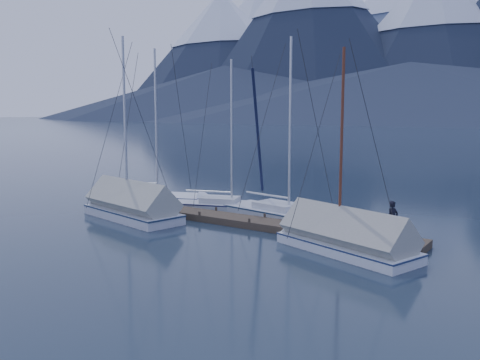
# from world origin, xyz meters

# --- Properties ---
(ground) EXTENTS (1000.00, 1000.00, 0.00)m
(ground) POSITION_xyz_m (0.00, 0.00, 0.00)
(ground) COLOR black
(ground) RESTS_ON ground
(dock) EXTENTS (18.00, 1.50, 0.54)m
(dock) POSITION_xyz_m (0.00, 2.00, 0.11)
(dock) COLOR #382D23
(dock) RESTS_ON ground
(mooring_posts) EXTENTS (15.12, 1.52, 0.35)m
(mooring_posts) POSITION_xyz_m (-0.50, 2.00, 0.35)
(mooring_posts) COLOR #382D23
(mooring_posts) RESTS_ON ground
(sailboat_open_left) EXTENTS (7.94, 4.83, 10.16)m
(sailboat_open_left) POSITION_xyz_m (-7.18, 4.48, 0.18)
(sailboat_open_left) COLOR silver
(sailboat_open_left) RESTS_ON ground
(sailboat_open_mid) EXTENTS (7.19, 4.11, 9.17)m
(sailboat_open_mid) POSITION_xyz_m (-1.89, 4.79, 0.16)
(sailboat_open_mid) COLOR silver
(sailboat_open_mid) RESTS_ON ground
(sailboat_open_right) EXTENTS (7.89, 3.62, 10.09)m
(sailboat_open_right) POSITION_xyz_m (2.09, 4.08, 0.18)
(sailboat_open_right) COLOR silver
(sailboat_open_right) RESTS_ON ground
(sailboat_covered_near) EXTENTS (7.10, 4.07, 8.83)m
(sailboat_covered_near) POSITION_xyz_m (5.86, 0.24, 0.44)
(sailboat_covered_near) COLOR white
(sailboat_covered_near) RESTS_ON ground
(sailboat_covered_far) EXTENTS (7.57, 3.63, 10.21)m
(sailboat_covered_far) POSITION_xyz_m (-5.90, 0.01, 0.50)
(sailboat_covered_far) COLOR silver
(sailboat_covered_far) RESTS_ON ground
(person) EXTENTS (0.56, 0.66, 1.53)m
(person) POSITION_xyz_m (7.50, 2.17, 1.11)
(person) COLOR black
(person) RESTS_ON dock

